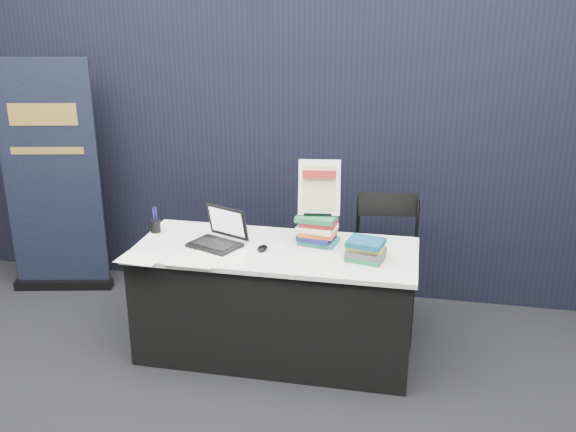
{
  "coord_description": "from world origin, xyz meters",
  "views": [
    {
      "loc": [
        0.83,
        -3.15,
        2.3
      ],
      "look_at": [
        0.08,
        0.55,
        0.97
      ],
      "focal_mm": 40.0,
      "sensor_mm": 36.0,
      "label": 1
    }
  ],
  "objects_px": {
    "display_table": "(275,301)",
    "laptop": "(216,236)",
    "book_stack_tall": "(318,230)",
    "book_stack_short": "(366,249)",
    "info_sign": "(319,188)",
    "pullup_banner": "(54,192)",
    "stacking_chair": "(384,259)"
  },
  "relations": [
    {
      "from": "laptop",
      "to": "book_stack_tall",
      "type": "distance_m",
      "value": 0.66
    },
    {
      "from": "display_table",
      "to": "info_sign",
      "type": "distance_m",
      "value": 0.8
    },
    {
      "from": "info_sign",
      "to": "pullup_banner",
      "type": "bearing_deg",
      "value": 160.15
    },
    {
      "from": "book_stack_tall",
      "to": "display_table",
      "type": "bearing_deg",
      "value": -152.43
    },
    {
      "from": "book_stack_tall",
      "to": "book_stack_short",
      "type": "distance_m",
      "value": 0.38
    },
    {
      "from": "display_table",
      "to": "book_stack_short",
      "type": "height_order",
      "value": "book_stack_short"
    },
    {
      "from": "display_table",
      "to": "pullup_banner",
      "type": "distance_m",
      "value": 2.05
    },
    {
      "from": "display_table",
      "to": "info_sign",
      "type": "relative_size",
      "value": 4.96
    },
    {
      "from": "laptop",
      "to": "book_stack_tall",
      "type": "bearing_deg",
      "value": 35.29
    },
    {
      "from": "display_table",
      "to": "pullup_banner",
      "type": "bearing_deg",
      "value": 162.06
    },
    {
      "from": "laptop",
      "to": "pullup_banner",
      "type": "height_order",
      "value": "pullup_banner"
    },
    {
      "from": "book_stack_tall",
      "to": "pullup_banner",
      "type": "relative_size",
      "value": 0.14
    },
    {
      "from": "book_stack_tall",
      "to": "info_sign",
      "type": "height_order",
      "value": "info_sign"
    },
    {
      "from": "display_table",
      "to": "laptop",
      "type": "bearing_deg",
      "value": -178.74
    },
    {
      "from": "display_table",
      "to": "stacking_chair",
      "type": "relative_size",
      "value": 1.86
    },
    {
      "from": "book_stack_tall",
      "to": "book_stack_short",
      "type": "xyz_separation_m",
      "value": [
        0.33,
        -0.19,
        -0.03
      ]
    },
    {
      "from": "book_stack_short",
      "to": "laptop",
      "type": "bearing_deg",
      "value": 176.9
    },
    {
      "from": "display_table",
      "to": "stacking_chair",
      "type": "distance_m",
      "value": 0.84
    },
    {
      "from": "laptop",
      "to": "book_stack_short",
      "type": "xyz_separation_m",
      "value": [
        0.97,
        -0.05,
        0.01
      ]
    },
    {
      "from": "pullup_banner",
      "to": "display_table",
      "type": "bearing_deg",
      "value": -30.38
    },
    {
      "from": "book_stack_short",
      "to": "pullup_banner",
      "type": "distance_m",
      "value": 2.58
    },
    {
      "from": "laptop",
      "to": "book_stack_tall",
      "type": "relative_size",
      "value": 1.43
    },
    {
      "from": "book_stack_short",
      "to": "info_sign",
      "type": "relative_size",
      "value": 0.68
    },
    {
      "from": "book_stack_short",
      "to": "stacking_chair",
      "type": "bearing_deg",
      "value": 79.82
    },
    {
      "from": "pullup_banner",
      "to": "stacking_chair",
      "type": "bearing_deg",
      "value": -15.85
    },
    {
      "from": "book_stack_short",
      "to": "stacking_chair",
      "type": "height_order",
      "value": "stacking_chair"
    },
    {
      "from": "book_stack_tall",
      "to": "info_sign",
      "type": "relative_size",
      "value": 0.72
    },
    {
      "from": "display_table",
      "to": "laptop",
      "type": "height_order",
      "value": "laptop"
    },
    {
      "from": "display_table",
      "to": "pullup_banner",
      "type": "relative_size",
      "value": 0.97
    },
    {
      "from": "book_stack_tall",
      "to": "laptop",
      "type": "bearing_deg",
      "value": -167.57
    },
    {
      "from": "display_table",
      "to": "stacking_chair",
      "type": "bearing_deg",
      "value": 34.44
    },
    {
      "from": "display_table",
      "to": "book_stack_tall",
      "type": "relative_size",
      "value": 6.93
    }
  ]
}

